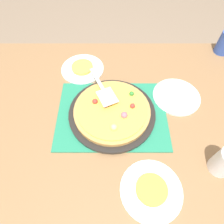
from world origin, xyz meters
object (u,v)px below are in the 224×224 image
at_px(plate_side, 176,97).
at_px(served_slice_left, 151,190).
at_px(plate_far_right, 83,69).
at_px(pizza_pan, 112,113).
at_px(pizza_server, 103,89).
at_px(pizza, 112,110).
at_px(plate_near_left, 151,191).
at_px(served_slice_right, 83,67).

relative_size(plate_side, served_slice_left, 2.00).
relative_size(plate_far_right, plate_side, 1.00).
xyz_separation_m(pizza_pan, pizza_server, (-0.04, 0.09, 0.06)).
relative_size(pizza_pan, served_slice_left, 3.45).
relative_size(pizza_pan, pizza, 1.15).
height_order(plate_near_left, plate_far_right, same).
relative_size(pizza_pan, plate_near_left, 1.73).
bearing_deg(pizza_pan, served_slice_right, 118.69).
relative_size(pizza_pan, served_slice_right, 3.45).
height_order(plate_far_right, plate_side, same).
distance_m(plate_near_left, plate_far_right, 0.67).
bearing_deg(plate_far_right, pizza, -61.23).
distance_m(served_slice_left, served_slice_right, 0.67).
xyz_separation_m(served_slice_right, pizza_server, (0.11, -0.19, 0.05)).
bearing_deg(served_slice_right, plate_near_left, -64.21).
bearing_deg(served_slice_right, pizza_server, -59.63).
height_order(pizza, plate_side, pizza).
height_order(pizza_pan, plate_side, pizza_pan).
height_order(plate_near_left, served_slice_right, served_slice_right).
distance_m(pizza_pan, plate_far_right, 0.32).
relative_size(plate_near_left, served_slice_left, 2.00).
xyz_separation_m(plate_side, served_slice_right, (-0.46, 0.18, 0.01)).
bearing_deg(served_slice_right, served_slice_left, -64.21).
bearing_deg(served_slice_left, pizza_server, 113.50).
bearing_deg(plate_near_left, plate_far_right, 115.79).
xyz_separation_m(plate_near_left, plate_far_right, (-0.29, 0.60, 0.00)).
height_order(plate_near_left, served_slice_left, served_slice_left).
distance_m(plate_near_left, pizza_server, 0.45).
distance_m(served_slice_right, pizza_server, 0.23).
xyz_separation_m(pizza_pan, served_slice_right, (-0.15, 0.28, 0.01)).
distance_m(pizza_pan, served_slice_right, 0.32).
bearing_deg(served_slice_right, plate_far_right, 0.00).
relative_size(pizza_pan, plate_far_right, 1.73).
distance_m(pizza_pan, served_slice_left, 0.35).
bearing_deg(plate_near_left, pizza_server, 113.50).
bearing_deg(plate_far_right, plate_near_left, -64.21).
bearing_deg(pizza_pan, plate_near_left, -66.87).
bearing_deg(pizza, served_slice_right, 118.77).
height_order(pizza_pan, plate_near_left, pizza_pan).
bearing_deg(served_slice_right, pizza_pan, -61.31).
bearing_deg(pizza, served_slice_left, -66.96).
relative_size(pizza, served_slice_left, 3.00).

